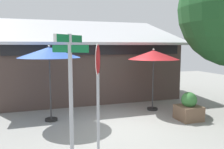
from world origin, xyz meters
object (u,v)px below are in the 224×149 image
(stop_sign, at_px, (98,78))
(sidewalk_planter, at_px, (189,108))
(street_sign_post, at_px, (71,84))
(patio_umbrella_royal_blue_left, at_px, (49,53))
(patio_umbrella_crimson_center, at_px, (153,55))

(stop_sign, relative_size, sidewalk_planter, 2.67)
(street_sign_post, bearing_deg, patio_umbrella_royal_blue_left, 93.93)
(street_sign_post, distance_m, sidewalk_planter, 5.03)
(patio_umbrella_crimson_center, relative_size, sidewalk_planter, 2.51)
(street_sign_post, distance_m, patio_umbrella_royal_blue_left, 3.36)
(patio_umbrella_royal_blue_left, height_order, patio_umbrella_crimson_center, patio_umbrella_royal_blue_left)
(stop_sign, height_order, sidewalk_planter, stop_sign)
(stop_sign, height_order, patio_umbrella_crimson_center, stop_sign)
(patio_umbrella_royal_blue_left, relative_size, sidewalk_planter, 2.64)
(patio_umbrella_royal_blue_left, distance_m, patio_umbrella_crimson_center, 4.13)
(stop_sign, height_order, patio_umbrella_royal_blue_left, stop_sign)
(patio_umbrella_crimson_center, distance_m, sidewalk_planter, 2.53)
(sidewalk_planter, bearing_deg, patio_umbrella_royal_blue_left, 162.54)
(street_sign_post, distance_m, patio_umbrella_crimson_center, 5.22)
(street_sign_post, bearing_deg, patio_umbrella_crimson_center, 41.54)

